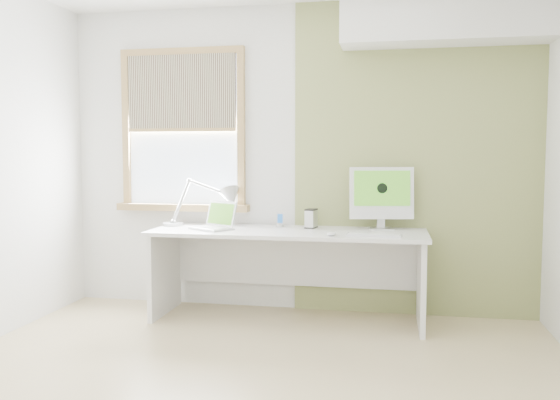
% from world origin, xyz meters
% --- Properties ---
extents(room, '(4.04, 3.54, 2.64)m').
position_xyz_m(room, '(0.00, 0.00, 1.30)').
color(room, '#C9B282').
rests_on(room, ground).
extents(accent_wall, '(2.00, 0.02, 2.60)m').
position_xyz_m(accent_wall, '(1.00, 1.74, 1.30)').
color(accent_wall, '#949A5A').
rests_on(accent_wall, room).
extents(soffit, '(1.60, 0.40, 0.42)m').
position_xyz_m(soffit, '(1.20, 1.57, 2.40)').
color(soffit, white).
rests_on(soffit, room).
extents(window, '(1.20, 0.14, 1.42)m').
position_xyz_m(window, '(-1.00, 1.71, 1.54)').
color(window, olive).
rests_on(window, room).
extents(desk, '(2.20, 0.70, 0.73)m').
position_xyz_m(desk, '(-0.00, 1.44, 0.53)').
color(desk, silver).
rests_on(desk, room).
extents(desk_lamp, '(0.73, 0.37, 0.41)m').
position_xyz_m(desk_lamp, '(-0.63, 1.59, 0.94)').
color(desk_lamp, silver).
rests_on(desk_lamp, desk).
extents(laptop, '(0.40, 0.38, 0.22)m').
position_xyz_m(laptop, '(-0.60, 1.36, 0.79)').
color(laptop, silver).
rests_on(laptop, desk).
extents(phone_dock, '(0.08, 0.08, 0.12)m').
position_xyz_m(phone_dock, '(-0.10, 1.59, 0.76)').
color(phone_dock, silver).
rests_on(phone_dock, desk).
extents(external_drive, '(0.10, 0.14, 0.16)m').
position_xyz_m(external_drive, '(0.16, 1.56, 0.81)').
color(external_drive, silver).
rests_on(external_drive, desk).
extents(imac, '(0.52, 0.21, 0.50)m').
position_xyz_m(imac, '(0.73, 1.60, 1.01)').
color(imac, silver).
rests_on(imac, desk).
extents(keyboard, '(0.41, 0.16, 0.02)m').
position_xyz_m(keyboard, '(0.69, 1.19, 0.74)').
color(keyboard, white).
rests_on(keyboard, desk).
extents(mouse, '(0.09, 0.12, 0.03)m').
position_xyz_m(mouse, '(0.38, 1.14, 0.75)').
color(mouse, white).
rests_on(mouse, desk).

